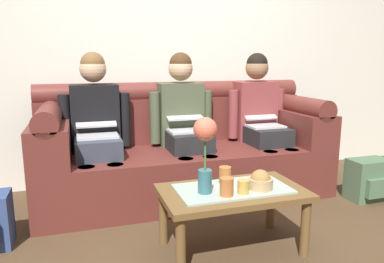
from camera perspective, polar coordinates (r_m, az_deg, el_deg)
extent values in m
plane|color=#4C3823|center=(2.28, 7.57, -19.36)|extent=(14.00, 14.00, 0.00)
cube|color=silver|center=(3.59, -3.83, 15.85)|extent=(6.00, 0.12, 2.90)
cube|color=maroon|center=(3.14, -0.91, -6.36)|extent=(2.42, 0.88, 0.42)
cube|color=maroon|center=(3.35, -2.55, 1.97)|extent=(2.42, 0.22, 0.40)
cylinder|color=maroon|center=(3.32, -2.59, 6.30)|extent=(2.42, 0.18, 0.18)
cube|color=maroon|center=(2.94, -21.35, -1.29)|extent=(0.28, 0.88, 0.28)
cylinder|color=maroon|center=(2.91, -21.60, 2.28)|extent=(0.18, 0.88, 0.18)
cube|color=maroon|center=(3.51, 16.06, 0.95)|extent=(0.28, 0.88, 0.28)
cylinder|color=maroon|center=(3.48, 16.23, 3.95)|extent=(0.18, 0.88, 0.18)
cube|color=#383D4C|center=(2.89, -14.55, -2.40)|extent=(0.34, 0.40, 0.15)
cylinder|color=#383D4C|center=(2.72, -16.07, -9.62)|extent=(0.12, 0.12, 0.42)
cylinder|color=#383D4C|center=(2.73, -11.81, -9.34)|extent=(0.12, 0.12, 0.42)
cube|color=black|center=(3.09, -14.98, 2.12)|extent=(0.38, 0.22, 0.54)
cylinder|color=black|center=(3.05, -19.34, 1.38)|extent=(0.09, 0.09, 0.44)
cylinder|color=black|center=(3.07, -10.54, 1.89)|extent=(0.09, 0.09, 0.44)
sphere|color=tan|center=(3.03, -15.34, 9.46)|extent=(0.21, 0.21, 0.21)
sphere|color=brown|center=(3.03, -15.38, 10.21)|extent=(0.19, 0.19, 0.19)
cube|color=silver|center=(2.89, -14.65, -0.71)|extent=(0.31, 0.22, 0.02)
cube|color=silver|center=(3.02, -14.91, 1.79)|extent=(0.31, 0.20, 0.10)
cube|color=black|center=(3.01, -14.90, 1.69)|extent=(0.27, 0.17, 0.08)
cube|color=#232326|center=(3.01, -0.59, -1.50)|extent=(0.34, 0.40, 0.15)
cylinder|color=#232326|center=(2.82, -0.98, -8.40)|extent=(0.12, 0.12, 0.42)
cylinder|color=#232326|center=(2.88, 2.87, -7.99)|extent=(0.12, 0.12, 0.42)
cube|color=#475138|center=(3.20, -1.86, 2.80)|extent=(0.38, 0.22, 0.54)
cylinder|color=#475138|center=(3.11, -5.83, 2.14)|extent=(0.09, 0.09, 0.44)
cylinder|color=#475138|center=(3.24, 2.34, 2.54)|extent=(0.09, 0.09, 0.44)
sphere|color=tan|center=(3.15, -1.81, 9.88)|extent=(0.21, 0.21, 0.21)
sphere|color=#472D19|center=(3.15, -1.81, 10.61)|extent=(0.19, 0.19, 0.19)
cube|color=silver|center=(3.01, -0.71, 0.12)|extent=(0.31, 0.22, 0.02)
cube|color=silver|center=(3.12, -1.42, 2.56)|extent=(0.31, 0.21, 0.06)
cube|color=black|center=(3.11, -1.36, 2.50)|extent=(0.27, 0.18, 0.04)
cube|color=#232326|center=(3.29, 11.61, -0.64)|extent=(0.34, 0.40, 0.15)
cylinder|color=#232326|center=(3.10, 12.12, -6.85)|extent=(0.12, 0.12, 0.42)
cylinder|color=#232326|center=(3.20, 15.26, -6.43)|extent=(0.12, 0.12, 0.42)
cube|color=brown|center=(3.47, 9.81, 3.29)|extent=(0.38, 0.22, 0.54)
cylinder|color=brown|center=(3.33, 6.52, 2.72)|extent=(0.09, 0.09, 0.44)
cylinder|color=brown|center=(3.55, 13.47, 3.00)|extent=(0.09, 0.09, 0.44)
sphere|color=#936B4C|center=(3.42, 10.19, 9.81)|extent=(0.21, 0.21, 0.21)
sphere|color=black|center=(3.42, 10.21, 10.48)|extent=(0.19, 0.19, 0.19)
cube|color=silver|center=(3.29, 11.50, 0.85)|extent=(0.31, 0.22, 0.02)
cube|color=silver|center=(3.42, 10.27, 2.97)|extent=(0.31, 0.19, 0.11)
cube|color=black|center=(3.41, 10.34, 2.87)|extent=(0.27, 0.17, 0.09)
cube|color=brown|center=(2.22, 6.40, -9.53)|extent=(0.87, 0.50, 0.04)
cube|color=#9EB2A8|center=(2.22, 6.42, -8.94)|extent=(0.68, 0.35, 0.01)
cylinder|color=brown|center=(2.01, -1.80, -17.89)|extent=(0.06, 0.06, 0.35)
cylinder|color=brown|center=(2.32, 17.41, -14.33)|extent=(0.06, 0.06, 0.35)
cylinder|color=brown|center=(2.36, -4.55, -13.31)|extent=(0.06, 0.06, 0.35)
cylinder|color=brown|center=(2.63, 12.30, -10.96)|extent=(0.06, 0.06, 0.35)
cylinder|color=#336672|center=(2.10, 2.04, -7.84)|extent=(0.08, 0.08, 0.14)
cylinder|color=#3D7538|center=(2.06, 2.08, -3.52)|extent=(0.01, 0.01, 0.19)
sphere|color=#E0664C|center=(2.02, 2.10, 0.39)|extent=(0.13, 0.13, 0.13)
cylinder|color=tan|center=(2.22, 10.70, -8.03)|extent=(0.15, 0.15, 0.06)
sphere|color=olive|center=(2.21, 10.72, -7.48)|extent=(0.12, 0.12, 0.12)
cylinder|color=#B26633|center=(2.28, 5.22, -6.81)|extent=(0.08, 0.08, 0.10)
cylinder|color=gold|center=(2.12, 8.07, -8.63)|extent=(0.07, 0.07, 0.08)
cylinder|color=#B26633|center=(2.07, 5.49, -8.66)|extent=(0.08, 0.08, 0.10)
cube|color=#4C6B4C|center=(3.40, 25.97, -6.79)|extent=(0.33, 0.20, 0.35)
cube|color=#4C6B4C|center=(3.33, 27.36, -7.92)|extent=(0.23, 0.05, 0.16)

